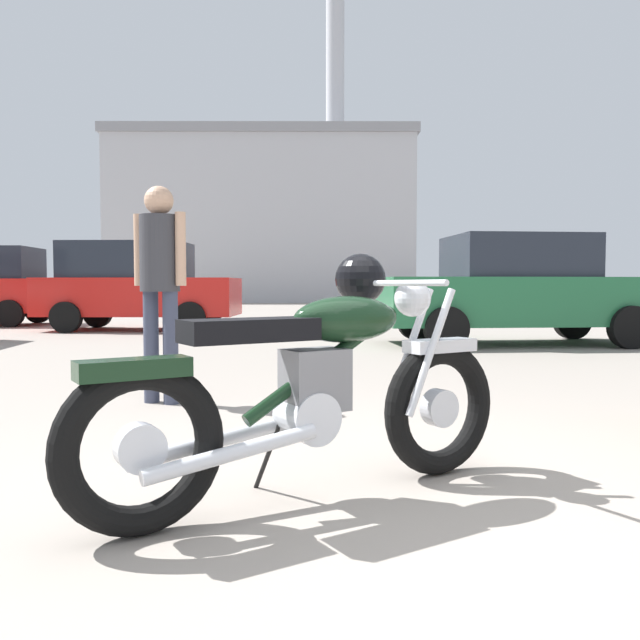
{
  "coord_description": "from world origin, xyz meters",
  "views": [
    {
      "loc": [
        -0.45,
        -2.54,
        0.9
      ],
      "look_at": [
        -0.34,
        0.65,
        0.73
      ],
      "focal_mm": 36.29,
      "sensor_mm": 36.0,
      "label": 1
    }
  ],
  "objects_px": {
    "vintage_motorcycle": "(319,383)",
    "white_estate_far": "(516,290)",
    "red_hatchback_near": "(136,285)",
    "bystander": "(160,271)"
  },
  "relations": [
    {
      "from": "vintage_motorcycle",
      "to": "white_estate_far",
      "type": "bearing_deg",
      "value": 35.18
    },
    {
      "from": "bystander",
      "to": "red_hatchback_near",
      "type": "xyz_separation_m",
      "value": [
        -2.23,
        8.31,
        -0.1
      ]
    },
    {
      "from": "vintage_motorcycle",
      "to": "bystander",
      "type": "bearing_deg",
      "value": 86.77
    },
    {
      "from": "vintage_motorcycle",
      "to": "white_estate_far",
      "type": "distance_m",
      "value": 7.85
    },
    {
      "from": "vintage_motorcycle",
      "to": "red_hatchback_near",
      "type": "height_order",
      "value": "red_hatchback_near"
    },
    {
      "from": "red_hatchback_near",
      "to": "white_estate_far",
      "type": "bearing_deg",
      "value": -23.75
    },
    {
      "from": "white_estate_far",
      "to": "vintage_motorcycle",
      "type": "bearing_deg",
      "value": 61.83
    },
    {
      "from": "vintage_motorcycle",
      "to": "white_estate_far",
      "type": "height_order",
      "value": "white_estate_far"
    },
    {
      "from": "vintage_motorcycle",
      "to": "bystander",
      "type": "height_order",
      "value": "bystander"
    },
    {
      "from": "vintage_motorcycle",
      "to": "white_estate_far",
      "type": "relative_size",
      "value": 0.43
    }
  ]
}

